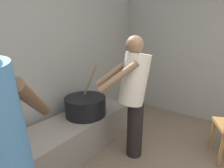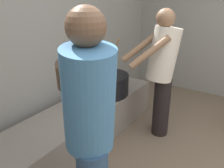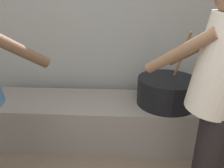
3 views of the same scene
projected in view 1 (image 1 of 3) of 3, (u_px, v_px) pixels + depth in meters
The scene contains 4 objects.
block_enclosure_rear at pixel (9, 65), 1.92m from camera, with size 5.42×0.20×2.38m, color gray.
hearth_ledge at pixel (52, 148), 1.96m from camera, with size 2.55×0.60×0.45m, color slate.
cooking_pot_main at pixel (86, 106), 2.30m from camera, with size 0.57×0.57×0.71m.
cook_in_cream_shirt at pixel (134, 92), 1.97m from camera, with size 0.69×0.67×1.52m.
Camera 1 is at (-0.83, 0.20, 1.49)m, focal length 26.40 mm.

